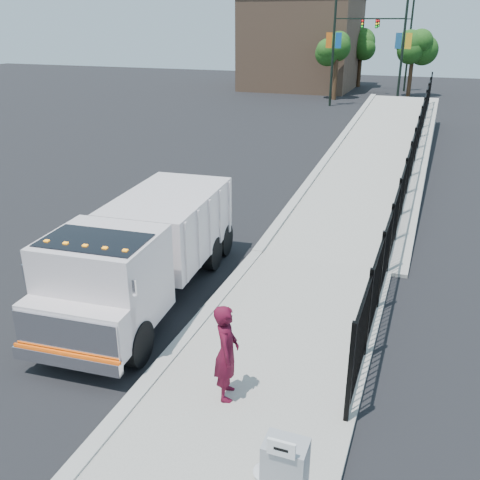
% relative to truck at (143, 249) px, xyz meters
% --- Properties ---
extents(ground, '(120.00, 120.00, 0.00)m').
position_rel_truck_xyz_m(ground, '(1.65, -0.63, -1.33)').
color(ground, black).
rests_on(ground, ground).
extents(sidewalk, '(3.55, 12.00, 0.12)m').
position_rel_truck_xyz_m(sidewalk, '(3.58, -2.63, -1.27)').
color(sidewalk, '#9E998E').
rests_on(sidewalk, ground).
extents(curb, '(0.30, 12.00, 0.16)m').
position_rel_truck_xyz_m(curb, '(1.65, -2.63, -1.25)').
color(curb, '#ADAAA3').
rests_on(curb, ground).
extents(ramp, '(3.95, 24.06, 3.19)m').
position_rel_truck_xyz_m(ramp, '(3.78, 15.37, -1.33)').
color(ramp, '#9E998E').
rests_on(ramp, ground).
extents(iron_fence, '(0.10, 28.00, 1.80)m').
position_rel_truck_xyz_m(iron_fence, '(5.20, 11.37, -0.43)').
color(iron_fence, black).
rests_on(iron_fence, ground).
extents(truck, '(2.72, 7.03, 2.36)m').
position_rel_truck_xyz_m(truck, '(0.00, 0.00, 0.00)').
color(truck, black).
rests_on(truck, ground).
extents(worker, '(0.60, 0.74, 1.76)m').
position_rel_truck_xyz_m(worker, '(3.14, -2.72, -0.33)').
color(worker, '#520B20').
rests_on(worker, sidewalk).
extents(arrow_sign, '(0.35, 0.04, 0.22)m').
position_rel_truck_xyz_m(arrow_sign, '(4.75, -5.00, 0.15)').
color(arrow_sign, white).
rests_on(arrow_sign, utility_cabinet).
extents(debris, '(0.40, 0.40, 0.10)m').
position_rel_truck_xyz_m(debris, '(4.33, -4.17, -1.16)').
color(debris, silver).
rests_on(debris, sidewalk).
extents(light_pole_0, '(3.77, 0.22, 8.00)m').
position_rel_truck_xyz_m(light_pole_0, '(-1.93, 32.53, 3.04)').
color(light_pole_0, black).
rests_on(light_pole_0, ground).
extents(light_pole_1, '(3.78, 0.22, 8.00)m').
position_rel_truck_xyz_m(light_pole_1, '(2.44, 33.15, 3.04)').
color(light_pole_1, black).
rests_on(light_pole_1, ground).
extents(light_pole_2, '(3.77, 0.22, 8.00)m').
position_rel_truck_xyz_m(light_pole_2, '(-2.70, 40.09, 3.04)').
color(light_pole_2, black).
rests_on(light_pole_2, ground).
extents(light_pole_3, '(3.77, 0.22, 8.00)m').
position_rel_truck_xyz_m(light_pole_3, '(2.12, 44.23, 3.04)').
color(light_pole_3, black).
rests_on(light_pole_3, ground).
extents(tree_0, '(2.29, 2.29, 5.15)m').
position_rel_truck_xyz_m(tree_0, '(-2.63, 36.17, 2.59)').
color(tree_0, '#382314').
rests_on(tree_0, ground).
extents(tree_1, '(2.32, 2.32, 5.16)m').
position_rel_truck_xyz_m(tree_1, '(3.07, 40.60, 2.60)').
color(tree_1, '#382314').
rests_on(tree_1, ground).
extents(tree_2, '(2.60, 2.60, 5.30)m').
position_rel_truck_xyz_m(tree_2, '(-2.17, 46.40, 2.62)').
color(tree_2, '#382314').
rests_on(tree_2, ground).
extents(building, '(10.00, 10.00, 8.00)m').
position_rel_truck_xyz_m(building, '(-7.35, 43.37, 2.67)').
color(building, '#8C664C').
rests_on(building, ground).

